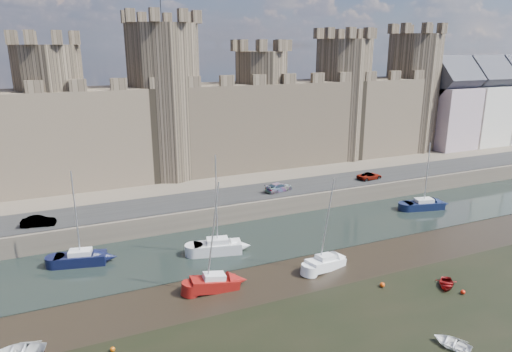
# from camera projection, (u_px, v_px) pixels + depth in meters

# --- Properties ---
(water_channel) EXTENTS (160.00, 12.00, 0.08)m
(water_channel) POSITION_uv_depth(u_px,v_px,m) (202.00, 250.00, 51.77)
(water_channel) COLOR black
(water_channel) RESTS_ON ground
(quay) EXTENTS (160.00, 60.00, 2.50)m
(quay) POSITION_uv_depth(u_px,v_px,m) (144.00, 166.00, 83.18)
(quay) COLOR #4C443A
(quay) RESTS_ON ground
(road) EXTENTS (160.00, 7.00, 0.10)m
(road) POSITION_uv_depth(u_px,v_px,m) (179.00, 202.00, 59.90)
(road) COLOR black
(road) RESTS_ON quay
(castle) EXTENTS (108.50, 11.00, 29.00)m
(castle) POSITION_uv_depth(u_px,v_px,m) (149.00, 118.00, 69.48)
(castle) COLOR #42382B
(castle) RESTS_ON quay
(townhouses) EXTENTS (35.50, 9.05, 18.13)m
(townhouses) POSITION_uv_depth(u_px,v_px,m) (497.00, 104.00, 95.65)
(townhouses) COLOR #BCA1A9
(townhouses) RESTS_ON quay
(car_1) EXTENTS (3.86, 1.91, 1.22)m
(car_1) POSITION_uv_depth(u_px,v_px,m) (38.00, 222.00, 51.85)
(car_1) COLOR gray
(car_1) RESTS_ON quay
(car_2) EXTENTS (4.61, 2.87, 1.25)m
(car_2) POSITION_uv_depth(u_px,v_px,m) (279.00, 187.00, 64.36)
(car_2) COLOR gray
(car_2) RESTS_ON quay
(car_3) EXTENTS (4.16, 2.20, 1.12)m
(car_3) POSITION_uv_depth(u_px,v_px,m) (370.00, 176.00, 70.09)
(car_3) COLOR gray
(car_3) RESTS_ON quay
(sailboat_1) EXTENTS (5.44, 3.06, 10.27)m
(sailboat_1) POSITION_uv_depth(u_px,v_px,m) (81.00, 258.00, 48.12)
(sailboat_1) COLOR black
(sailboat_1) RESTS_ON ground
(sailboat_2) EXTENTS (5.54, 3.12, 11.27)m
(sailboat_2) POSITION_uv_depth(u_px,v_px,m) (218.00, 246.00, 50.67)
(sailboat_2) COLOR silver
(sailboat_2) RESTS_ON ground
(sailboat_3) EXTENTS (5.80, 3.33, 9.56)m
(sailboat_3) POSITION_uv_depth(u_px,v_px,m) (424.00, 204.00, 64.48)
(sailboat_3) COLOR black
(sailboat_3) RESTS_ON ground
(sailboat_4) EXTENTS (4.67, 2.02, 10.71)m
(sailboat_4) POSITION_uv_depth(u_px,v_px,m) (214.00, 283.00, 43.17)
(sailboat_4) COLOR maroon
(sailboat_4) RESTS_ON ground
(sailboat_5) EXTENTS (4.82, 2.80, 9.78)m
(sailboat_5) POSITION_uv_depth(u_px,v_px,m) (325.00, 262.00, 47.33)
(sailboat_5) COLOR white
(sailboat_5) RESTS_ON ground
(dinghy_2) EXTENTS (3.06, 3.39, 0.58)m
(dinghy_2) POSITION_uv_depth(u_px,v_px,m) (452.00, 343.00, 35.14)
(dinghy_2) COLOR white
(dinghy_2) RESTS_ON ground
(dinghy_4) EXTENTS (3.35, 3.37, 0.57)m
(dinghy_4) POSITION_uv_depth(u_px,v_px,m) (446.00, 284.00, 43.86)
(dinghy_4) COLOR maroon
(dinghy_4) RESTS_ON ground
(dinghy_6) EXTENTS (4.12, 3.31, 0.76)m
(dinghy_6) POSITION_uv_depth(u_px,v_px,m) (20.00, 351.00, 34.16)
(dinghy_6) COLOR silver
(dinghy_6) RESTS_ON ground
(buoy_1) EXTENTS (0.38, 0.38, 0.38)m
(buoy_1) POSITION_uv_depth(u_px,v_px,m) (113.00, 349.00, 34.60)
(buoy_1) COLOR #C45408
(buoy_1) RESTS_ON ground
(buoy_3) EXTENTS (0.49, 0.49, 0.49)m
(buoy_3) POSITION_uv_depth(u_px,v_px,m) (382.00, 285.00, 43.81)
(buoy_3) COLOR #E04409
(buoy_3) RESTS_ON ground
(buoy_5) EXTENTS (0.44, 0.44, 0.44)m
(buoy_5) POSITION_uv_depth(u_px,v_px,m) (463.00, 292.00, 42.57)
(buoy_5) COLOR red
(buoy_5) RESTS_ON ground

